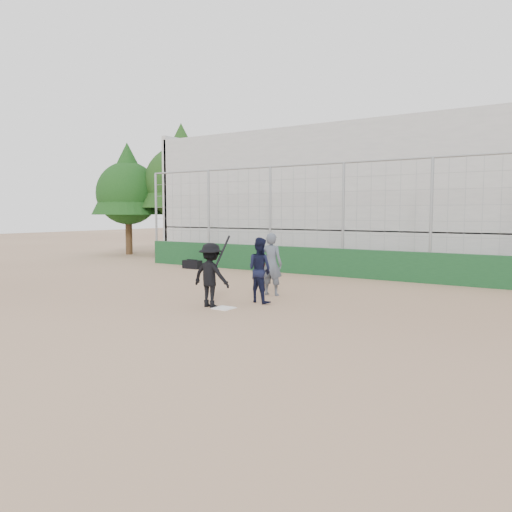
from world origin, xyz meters
The scene contains 10 objects.
ground centered at (0.00, 0.00, 0.00)m, with size 90.00×90.00×0.00m, color brown.
home_plate centered at (0.00, 0.00, 0.01)m, with size 0.44×0.44×0.02m, color white.
backstop centered at (0.00, 7.00, 0.96)m, with size 18.10×0.25×4.04m.
bleachers centered at (0.00, 11.95, 2.92)m, with size 20.25×6.70×6.98m.
tree_left centered at (-11.00, 11.00, 4.39)m, with size 4.48×4.48×7.00m.
tree_right centered at (-13.50, 9.50, 3.76)m, with size 3.84×3.84×6.00m.
batter_at_plate centered at (-0.40, 0.02, 0.77)m, with size 1.00×0.72×1.72m.
catcher_crouched centered at (0.28, 1.14, 0.56)m, with size 0.96×0.84×1.12m.
umpire centered at (-0.06, 2.26, 0.77)m, with size 0.63×0.41×1.55m, color #4A525E.
equipment_bag centered at (-6.14, 6.09, 0.17)m, with size 0.79×0.34×0.38m.
Camera 1 is at (7.00, -9.35, 2.27)m, focal length 35.00 mm.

